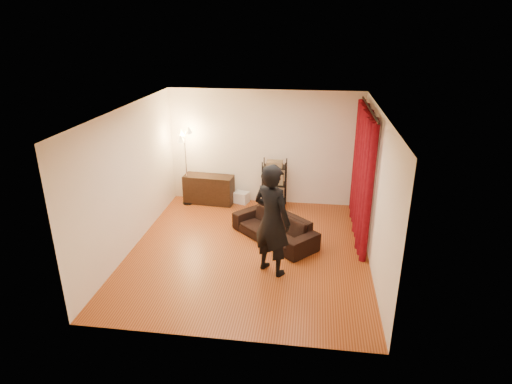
# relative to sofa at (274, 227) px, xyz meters

# --- Properties ---
(floor) EXTENTS (5.00, 5.00, 0.00)m
(floor) POSITION_rel_sofa_xyz_m (-0.44, -0.52, -0.27)
(floor) COLOR #9D4E21
(floor) RESTS_ON ground
(ceiling) EXTENTS (5.00, 5.00, 0.00)m
(ceiling) POSITION_rel_sofa_xyz_m (-0.44, -0.52, 2.43)
(ceiling) COLOR white
(ceiling) RESTS_ON ground
(wall_back) EXTENTS (5.00, 0.00, 5.00)m
(wall_back) POSITION_rel_sofa_xyz_m (-0.44, 1.98, 1.08)
(wall_back) COLOR white
(wall_back) RESTS_ON ground
(wall_front) EXTENTS (5.00, 0.00, 5.00)m
(wall_front) POSITION_rel_sofa_xyz_m (-0.44, -3.02, 1.08)
(wall_front) COLOR white
(wall_front) RESTS_ON ground
(wall_left) EXTENTS (0.00, 5.00, 5.00)m
(wall_left) POSITION_rel_sofa_xyz_m (-2.69, -0.52, 1.08)
(wall_left) COLOR white
(wall_left) RESTS_ON ground
(wall_right) EXTENTS (0.00, 5.00, 5.00)m
(wall_right) POSITION_rel_sofa_xyz_m (1.81, -0.52, 1.08)
(wall_right) COLOR white
(wall_right) RESTS_ON ground
(curtain_rod) EXTENTS (0.04, 2.65, 0.04)m
(curtain_rod) POSITION_rel_sofa_xyz_m (1.71, 0.60, 2.31)
(curtain_rod) COLOR black
(curtain_rod) RESTS_ON wall_right
(curtain) EXTENTS (0.22, 2.65, 2.55)m
(curtain) POSITION_rel_sofa_xyz_m (1.69, 0.60, 1.00)
(curtain) COLOR maroon
(curtain) RESTS_ON ground
(sofa) EXTENTS (1.86, 1.79, 0.54)m
(sofa) POSITION_rel_sofa_xyz_m (0.00, 0.00, 0.00)
(sofa) COLOR black
(sofa) RESTS_ON ground
(person) EXTENTS (0.86, 0.78, 1.97)m
(person) POSITION_rel_sofa_xyz_m (0.06, -1.18, 0.72)
(person) COLOR black
(person) RESTS_ON ground
(media_cabinet) EXTENTS (1.21, 0.54, 0.69)m
(media_cabinet) POSITION_rel_sofa_xyz_m (-1.75, 1.70, 0.07)
(media_cabinet) COLOR black
(media_cabinet) RESTS_ON ground
(storage_boxes) EXTENTS (0.40, 0.36, 0.28)m
(storage_boxes) POSITION_rel_sofa_xyz_m (-0.97, 1.79, -0.13)
(storage_boxes) COLOR white
(storage_boxes) RESTS_ON ground
(wire_shelf) EXTENTS (0.62, 0.52, 1.16)m
(wire_shelf) POSITION_rel_sofa_xyz_m (-0.16, 1.65, 0.31)
(wire_shelf) COLOR black
(wire_shelf) RESTS_ON ground
(floor_lamp) EXTENTS (0.41, 0.41, 1.83)m
(floor_lamp) POSITION_rel_sofa_xyz_m (-2.25, 1.59, 0.64)
(floor_lamp) COLOR silver
(floor_lamp) RESTS_ON ground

